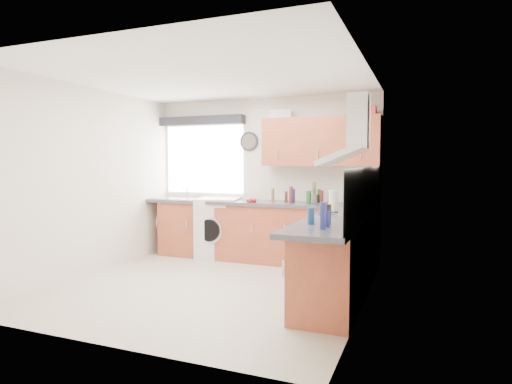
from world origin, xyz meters
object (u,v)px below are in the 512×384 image
at_px(oven, 340,257).
at_px(washing_machine, 219,227).
at_px(extractor_hood, 351,138).
at_px(upper_cabinets, 321,142).

height_order(oven, washing_machine, washing_machine).
distance_m(extractor_hood, washing_machine, 2.87).
height_order(oven, extractor_hood, extractor_hood).
bearing_deg(oven, washing_machine, 150.47).
distance_m(oven, washing_machine, 2.48).
relative_size(upper_cabinets, washing_machine, 1.81).
xyz_separation_m(oven, washing_machine, (-2.15, 1.22, 0.04)).
bearing_deg(oven, extractor_hood, -0.00).
bearing_deg(upper_cabinets, washing_machine, -176.25).
bearing_deg(washing_machine, upper_cabinets, -8.89).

